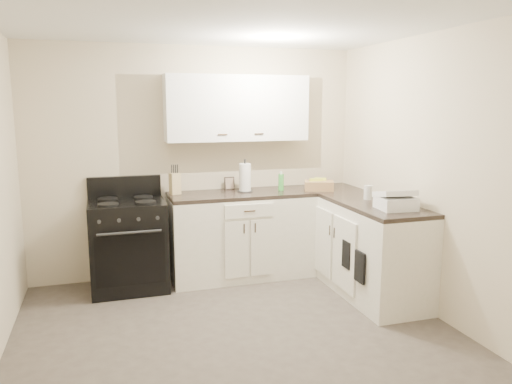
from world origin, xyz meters
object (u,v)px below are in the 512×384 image
object	(u,v)px
stove	(128,245)
knife_block	(175,184)
countertop_grill	(396,203)
wicker_basket	(319,186)
paper_towel	(245,178)

from	to	relation	value
stove	knife_block	xyz separation A→B (m)	(0.51, 0.14, 0.59)
countertop_grill	wicker_basket	bearing A→B (deg)	108.11
stove	countertop_grill	bearing A→B (deg)	-28.15
stove	paper_towel	bearing A→B (deg)	3.13
stove	paper_towel	size ratio (longest dim) A/B	2.97
stove	wicker_basket	xyz separation A→B (m)	(2.07, -0.09, 0.53)
paper_towel	countertop_grill	bearing A→B (deg)	-51.26
countertop_grill	knife_block	bearing A→B (deg)	148.85
wicker_basket	countertop_grill	xyz separation A→B (m)	(0.24, -1.15, 0.01)
knife_block	wicker_basket	xyz separation A→B (m)	(1.56, -0.23, -0.06)
paper_towel	wicker_basket	bearing A→B (deg)	-11.20
knife_block	countertop_grill	world-z (taller)	knife_block
stove	knife_block	distance (m)	0.80
knife_block	countertop_grill	xyz separation A→B (m)	(1.80, -1.38, -0.05)
wicker_basket	countertop_grill	size ratio (longest dim) A/B	0.99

